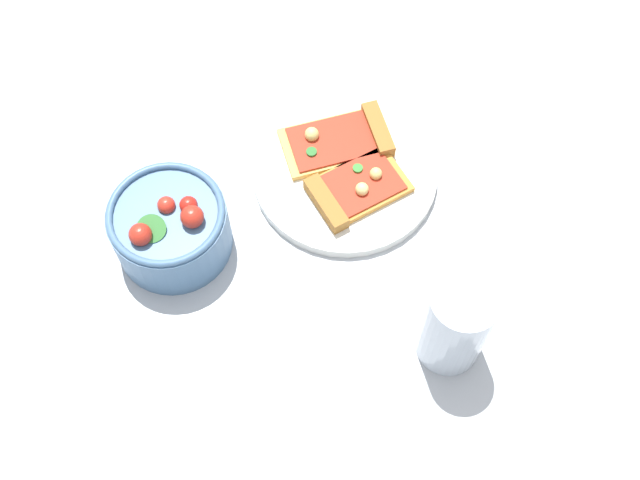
# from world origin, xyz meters

# --- Properties ---
(ground_plane) EXTENTS (2.40, 2.40, 0.00)m
(ground_plane) POSITION_xyz_m (0.00, 0.00, 0.00)
(ground_plane) COLOR #B2B7BC
(ground_plane) RESTS_ON ground
(plate) EXTENTS (0.22, 0.22, 0.01)m
(plate) POSITION_xyz_m (-0.03, -0.00, 0.01)
(plate) COLOR silver
(plate) RESTS_ON ground_plane
(pizza_slice_near) EXTENTS (0.10, 0.14, 0.02)m
(pizza_slice_near) POSITION_xyz_m (-0.07, -0.00, 0.02)
(pizza_slice_near) COLOR #E5B256
(pizza_slice_near) RESTS_ON plate
(pizza_slice_far) EXTENTS (0.12, 0.13, 0.02)m
(pizza_slice_far) POSITION_xyz_m (0.01, 0.01, 0.02)
(pizza_slice_far) COLOR gold
(pizza_slice_far) RESTS_ON plate
(salad_bowl) EXTENTS (0.13, 0.13, 0.09)m
(salad_bowl) POSITION_xyz_m (0.06, -0.20, 0.04)
(salad_bowl) COLOR #4C7299
(salad_bowl) RESTS_ON ground_plane
(soda_glass) EXTENTS (0.07, 0.07, 0.13)m
(soda_glass) POSITION_xyz_m (0.19, 0.10, 0.06)
(soda_glass) COLOR silver
(soda_glass) RESTS_ON ground_plane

